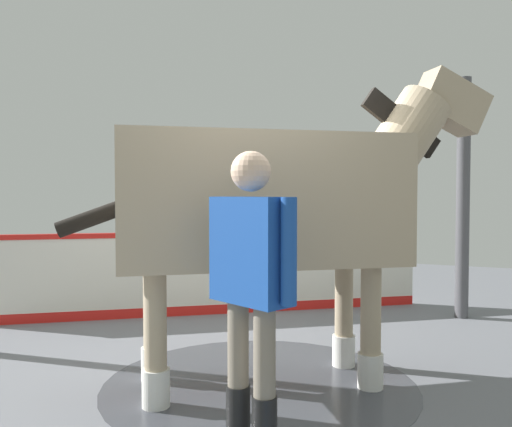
{
  "coord_description": "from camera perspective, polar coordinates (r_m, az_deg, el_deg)",
  "views": [
    {
      "loc": [
        -1.93,
        3.95,
        1.53
      ],
      "look_at": [
        -0.53,
        0.59,
        1.39
      ],
      "focal_mm": 37.03,
      "sensor_mm": 36.0,
      "label": 1
    }
  ],
  "objects": [
    {
      "name": "ground_plane",
      "position": [
        4.66,
        -3.31,
        -17.16
      ],
      "size": [
        16.0,
        16.0,
        0.02
      ],
      "primitive_type": "cube",
      "color": "slate"
    },
    {
      "name": "wet_patch",
      "position": [
        4.45,
        0.41,
        -17.92
      ],
      "size": [
        2.51,
        2.51,
        0.0
      ],
      "primitive_type": "cylinder",
      "color": "#42444C",
      "rests_on": "ground"
    },
    {
      "name": "barrier_wall",
      "position": [
        6.77,
        -4.55,
        -6.74
      ],
      "size": [
        4.55,
        3.27,
        1.05
      ],
      "color": "silver",
      "rests_on": "ground"
    },
    {
      "name": "roof_post_near",
      "position": [
        6.96,
        21.45,
        1.53
      ],
      "size": [
        0.16,
        0.16,
        2.95
      ],
      "primitive_type": "cylinder",
      "color": "#4C4C51",
      "rests_on": "ground"
    },
    {
      "name": "horse",
      "position": [
        4.21,
        1.94,
        1.34
      ],
      "size": [
        3.0,
        2.31,
        2.59
      ],
      "rotation": [
        0.0,
        0.0,
        -2.52
      ],
      "color": "tan",
      "rests_on": "ground"
    },
    {
      "name": "handler",
      "position": [
        3.14,
        -0.55,
        -6.78
      ],
      "size": [
        0.65,
        0.41,
        1.78
      ],
      "rotation": [
        0.0,
        0.0,
        1.15
      ],
      "color": "black",
      "rests_on": "ground"
    }
  ]
}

